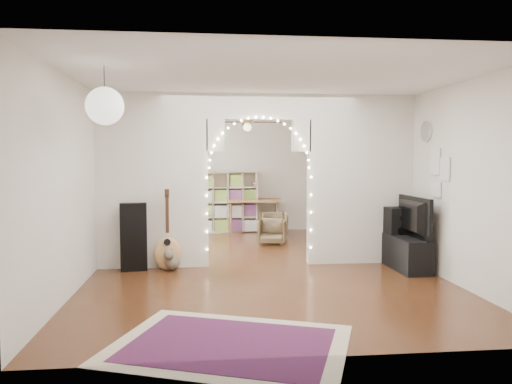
{
  "coord_description": "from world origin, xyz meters",
  "views": [
    {
      "loc": [
        -0.88,
        -7.83,
        1.71
      ],
      "look_at": [
        -0.01,
        0.3,
        1.14
      ],
      "focal_mm": 35.0,
      "sensor_mm": 36.0,
      "label": 1
    }
  ],
  "objects": [
    {
      "name": "wall_back",
      "position": [
        0.0,
        3.75,
        1.35
      ],
      "size": [
        5.0,
        0.02,
        2.7
      ],
      "primitive_type": "cube",
      "color": "silver",
      "rests_on": "floor"
    },
    {
      "name": "tabby_cat",
      "position": [
        -1.36,
        -0.27,
        0.15
      ],
      "size": [
        0.32,
        0.56,
        0.37
      ],
      "rotation": [
        0.0,
        0.0,
        -0.25
      ],
      "color": "brown",
      "rests_on": "floor"
    },
    {
      "name": "wall_clock",
      "position": [
        2.48,
        -0.6,
        2.1
      ],
      "size": [
        0.03,
        0.31,
        0.31
      ],
      "primitive_type": "cylinder",
      "rotation": [
        0.0,
        1.57,
        0.0
      ],
      "color": "white",
      "rests_on": "wall_right"
    },
    {
      "name": "media_console",
      "position": [
        2.2,
        -0.62,
        0.25
      ],
      "size": [
        0.42,
        1.01,
        0.5
      ],
      "primitive_type": "cube",
      "rotation": [
        0.0,
        0.0,
        0.02
      ],
      "color": "black",
      "rests_on": "floor"
    },
    {
      "name": "area_rug",
      "position": [
        -0.65,
        -3.4,
        0.01
      ],
      "size": [
        2.52,
        2.22,
        0.02
      ],
      "primitive_type": "cube",
      "rotation": [
        0.0,
        0.0,
        -0.36
      ],
      "color": "maroon",
      "rests_on": "floor"
    },
    {
      "name": "wall_left",
      "position": [
        -2.5,
        0.0,
        1.35
      ],
      "size": [
        0.02,
        7.5,
        2.7
      ],
      "primitive_type": "cube",
      "color": "silver",
      "rests_on": "floor"
    },
    {
      "name": "ceiling",
      "position": [
        0.0,
        0.0,
        2.7
      ],
      "size": [
        5.0,
        7.5,
        0.02
      ],
      "primitive_type": "cube",
      "color": "white",
      "rests_on": "wall_back"
    },
    {
      "name": "dining_chair_left",
      "position": [
        0.47,
        1.81,
        0.25
      ],
      "size": [
        0.63,
        0.64,
        0.49
      ],
      "primitive_type": "imported",
      "rotation": [
        0.0,
        0.0,
        -0.22
      ],
      "color": "brown",
      "rests_on": "floor"
    },
    {
      "name": "window",
      "position": [
        -2.47,
        1.8,
        1.5
      ],
      "size": [
        0.04,
        1.2,
        1.4
      ],
      "primitive_type": "cube",
      "color": "white",
      "rests_on": "wall_left"
    },
    {
      "name": "fairy_lights",
      "position": [
        0.0,
        -0.13,
        1.55
      ],
      "size": [
        1.64,
        0.04,
        1.6
      ],
      "primitive_type": null,
      "color": "#FFEABF",
      "rests_on": "divider_wall"
    },
    {
      "name": "acoustic_guitar",
      "position": [
        -1.42,
        -0.25,
        0.46
      ],
      "size": [
        0.44,
        0.25,
        1.04
      ],
      "rotation": [
        0.0,
        0.0,
        0.26
      ],
      "color": "#BF844C",
      "rests_on": "floor"
    },
    {
      "name": "floor",
      "position": [
        0.0,
        0.0,
        0.0
      ],
      "size": [
        7.5,
        7.5,
        0.0
      ],
      "primitive_type": "plane",
      "color": "black",
      "rests_on": "ground"
    },
    {
      "name": "wall_right",
      "position": [
        2.5,
        0.0,
        1.35
      ],
      "size": [
        0.02,
        7.5,
        2.7
      ],
      "primitive_type": "cube",
      "color": "silver",
      "rests_on": "floor"
    },
    {
      "name": "floor_speaker",
      "position": [
        2.2,
        -0.25,
        0.46
      ],
      "size": [
        0.38,
        0.34,
        0.92
      ],
      "rotation": [
        0.0,
        0.0,
        0.07
      ],
      "color": "black",
      "rests_on": "floor"
    },
    {
      "name": "paper_lantern",
      "position": [
        -1.9,
        -2.4,
        2.25
      ],
      "size": [
        0.4,
        0.4,
        0.4
      ],
      "primitive_type": "sphere",
      "color": "white",
      "rests_on": "ceiling"
    },
    {
      "name": "guitar_case",
      "position": [
        -1.92,
        -0.25,
        0.52
      ],
      "size": [
        0.41,
        0.18,
        1.03
      ],
      "primitive_type": "cube",
      "rotation": [
        0.0,
        0.0,
        0.13
      ],
      "color": "black",
      "rests_on": "floor"
    },
    {
      "name": "wall_front",
      "position": [
        0.0,
        -3.75,
        1.35
      ],
      "size": [
        5.0,
        0.02,
        2.7
      ],
      "primitive_type": "cube",
      "color": "silver",
      "rests_on": "floor"
    },
    {
      "name": "dining_chair_right",
      "position": [
        0.66,
        2.83,
        0.26
      ],
      "size": [
        0.56,
        0.58,
        0.51
      ],
      "primitive_type": "imported",
      "rotation": [
        0.0,
        0.0,
        -0.03
      ],
      "color": "brown",
      "rests_on": "floor"
    },
    {
      "name": "picture_frames",
      "position": [
        2.48,
        -1.0,
        1.5
      ],
      "size": [
        0.02,
        0.5,
        0.7
      ],
      "primitive_type": null,
      "color": "white",
      "rests_on": "wall_right"
    },
    {
      "name": "tv",
      "position": [
        2.2,
        -0.62,
        0.81
      ],
      "size": [
        0.16,
        1.08,
        0.62
      ],
      "primitive_type": "imported",
      "rotation": [
        0.0,
        0.0,
        1.59
      ],
      "color": "black",
      "rests_on": "media_console"
    },
    {
      "name": "flower_vase",
      "position": [
        0.3,
        3.5,
        0.85
      ],
      "size": [
        0.21,
        0.21,
        0.19
      ],
      "primitive_type": "imported",
      "rotation": [
        0.0,
        0.0,
        -0.14
      ],
      "color": "silver",
      "rests_on": "dining_table"
    },
    {
      "name": "divider_wall",
      "position": [
        0.0,
        0.0,
        1.42
      ],
      "size": [
        5.0,
        0.2,
        2.7
      ],
      "color": "silver",
      "rests_on": "floor"
    },
    {
      "name": "bookcase",
      "position": [
        -0.32,
        3.5,
        0.7
      ],
      "size": [
        1.39,
        0.77,
        1.39
      ],
      "primitive_type": "cube",
      "rotation": [
        0.0,
        0.0,
        0.34
      ],
      "color": "#C6AF8F",
      "rests_on": "floor"
    },
    {
      "name": "ceiling_fan",
      "position": [
        0.0,
        2.0,
        2.4
      ],
      "size": [
        1.1,
        1.1,
        0.3
      ],
      "primitive_type": null,
      "color": "gold",
      "rests_on": "ceiling"
    },
    {
      "name": "dining_table",
      "position": [
        0.3,
        3.5,
        0.68
      ],
      "size": [
        1.3,
        0.96,
        0.76
      ],
      "rotation": [
        0.0,
        0.0,
        -0.14
      ],
      "color": "brown",
      "rests_on": "floor"
    }
  ]
}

